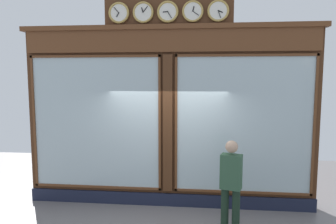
{
  "coord_description": "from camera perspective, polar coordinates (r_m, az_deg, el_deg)",
  "views": [
    {
      "loc": [
        -0.68,
        6.53,
        2.79
      ],
      "look_at": [
        0.0,
        0.0,
        2.06
      ],
      "focal_mm": 33.34,
      "sensor_mm": 36.0,
      "label": 1
    }
  ],
  "objects": [
    {
      "name": "pedestrian",
      "position": [
        5.78,
        11.42,
        -12.54
      ],
      "size": [
        0.41,
        0.32,
        1.69
      ],
      "color": "#1C2F21",
      "rests_on": "ground_plane"
    },
    {
      "name": "shop_facade",
      "position": [
        6.74,
        0.11,
        -0.66
      ],
      "size": [
        6.33,
        0.42,
        4.43
      ],
      "color": "#4C2B16",
      "rests_on": "ground_plane"
    }
  ]
}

